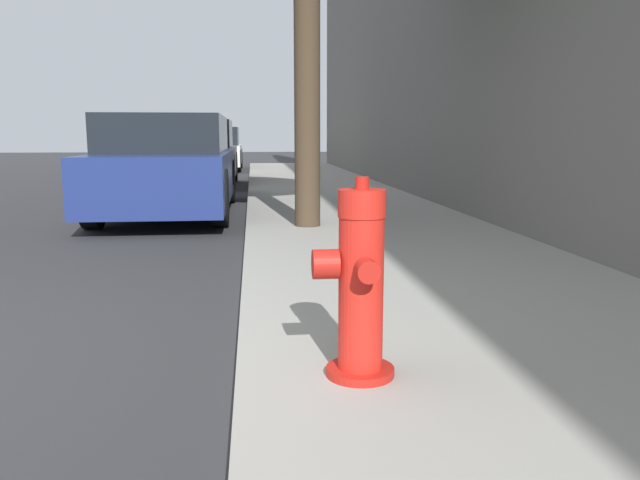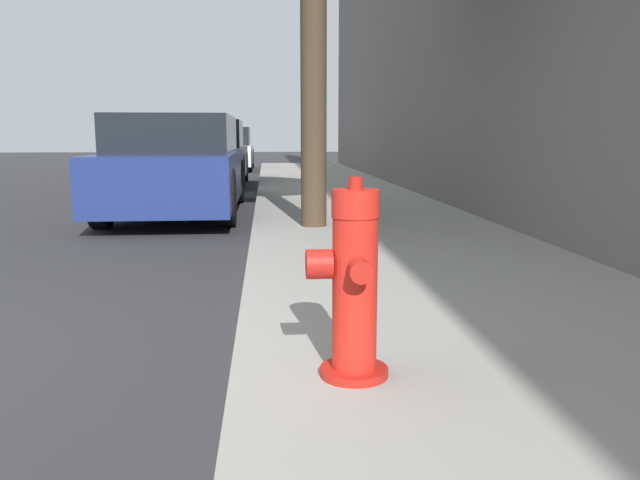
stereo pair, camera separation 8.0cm
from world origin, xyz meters
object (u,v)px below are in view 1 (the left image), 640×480
(parked_car_near, at_px, (170,166))
(fire_hydrant, at_px, (359,286))
(parked_car_mid, at_px, (194,154))
(parked_car_far, at_px, (213,150))

(parked_car_near, bearing_deg, fire_hydrant, -76.41)
(parked_car_mid, relative_size, parked_car_far, 0.97)
(parked_car_near, height_order, parked_car_mid, parked_car_mid)
(fire_hydrant, xyz_separation_m, parked_car_far, (-1.68, 17.96, 0.16))
(parked_car_mid, xyz_separation_m, parked_car_far, (0.05, 6.11, -0.04))
(parked_car_far, bearing_deg, parked_car_near, -89.55)
(fire_hydrant, xyz_separation_m, parked_car_near, (-1.59, 6.58, 0.18))
(parked_car_near, height_order, parked_car_far, parked_car_near)
(fire_hydrant, distance_m, parked_car_near, 6.77)
(fire_hydrant, bearing_deg, parked_car_near, 103.59)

